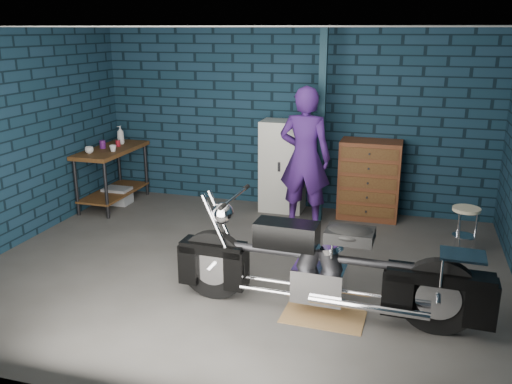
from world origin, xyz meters
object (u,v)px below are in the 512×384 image
motorcycle (327,261)px  workbench (113,177)px  tool_chest (369,180)px  person (305,158)px  locker (283,166)px  shop_stool (464,231)px  storage_bin (117,196)px

motorcycle → workbench: bearing=148.3°
motorcycle → tool_chest: (0.13, 3.00, 0.01)m
person → locker: size_ratio=1.42×
locker → shop_stool: (2.55, -1.05, -0.39)m
tool_chest → motorcycle: bearing=-92.5°
person → storage_bin: size_ratio=4.75×
workbench → locker: 2.67m
locker → shop_stool: 2.78m
workbench → shop_stool: (5.17, -0.56, -0.15)m
person → shop_stool: person is taller
workbench → person: bearing=-1.6°
shop_stool → locker: bearing=157.7°
workbench → storage_bin: size_ratio=3.39×
motorcycle → storage_bin: bearing=147.7°
workbench → person: (3.07, -0.09, 0.53)m
person → workbench: bearing=-0.1°
storage_bin → shop_stool: bearing=-6.7°
locker → shop_stool: locker is taller
storage_bin → locker: 2.69m
locker → person: bearing=-52.0°
storage_bin → shop_stool: shop_stool is taller
motorcycle → locker: locker is taller
person → shop_stool: size_ratio=3.24×
motorcycle → storage_bin: 4.57m
workbench → locker: size_ratio=1.01×
tool_chest → shop_stool: size_ratio=1.90×
locker → shop_stool: bearing=-22.3°
locker → motorcycle: bearing=-68.8°
workbench → storage_bin: 0.33m
workbench → locker: bearing=10.6°
locker → tool_chest: 1.30m
workbench → shop_stool: bearing=-6.2°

